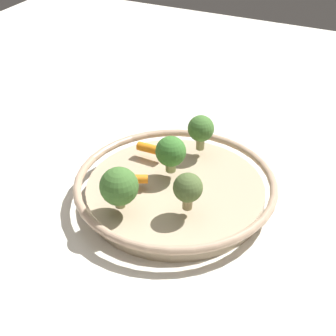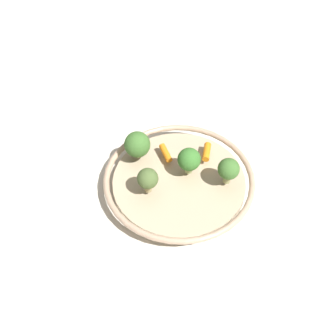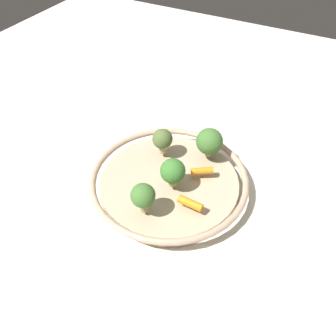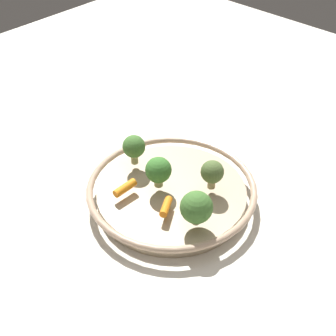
{
  "view_description": "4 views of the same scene",
  "coord_description": "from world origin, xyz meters",
  "px_view_note": "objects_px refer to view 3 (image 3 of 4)",
  "views": [
    {
      "loc": [
        0.28,
        -0.61,
        0.53
      ],
      "look_at": [
        -0.0,
        -0.02,
        0.08
      ],
      "focal_mm": 54.5,
      "sensor_mm": 36.0,
      "label": 1
    },
    {
      "loc": [
        0.57,
        0.06,
        0.73
      ],
      "look_at": [
        0.01,
        -0.02,
        0.08
      ],
      "focal_mm": 43.89,
      "sensor_mm": 36.0,
      "label": 2
    },
    {
      "loc": [
        -0.24,
        0.46,
        0.57
      ],
      "look_at": [
        -0.0,
        0.01,
        0.07
      ],
      "focal_mm": 37.95,
      "sensor_mm": 36.0,
      "label": 3
    },
    {
      "loc": [
        -0.53,
        -0.48,
        0.67
      ],
      "look_at": [
        0.01,
        0.02,
        0.07
      ],
      "focal_mm": 52.48,
      "sensor_mm": 36.0,
      "label": 4
    }
  ],
  "objects_px": {
    "broccoli_floret_small": "(209,142)",
    "broccoli_floret_edge": "(173,171)",
    "broccoli_floret_mid": "(142,196)",
    "serving_bowl": "(169,183)",
    "baby_carrot_right": "(202,171)",
    "broccoli_floret_large": "(162,139)",
    "baby_carrot_near_rim": "(190,203)"
  },
  "relations": [
    {
      "from": "baby_carrot_right",
      "to": "broccoli_floret_edge",
      "type": "distance_m",
      "value": 0.08
    },
    {
      "from": "baby_carrot_near_rim",
      "to": "baby_carrot_right",
      "type": "height_order",
      "value": "same"
    },
    {
      "from": "broccoli_floret_large",
      "to": "broccoli_floret_mid",
      "type": "height_order",
      "value": "broccoli_floret_mid"
    },
    {
      "from": "broccoli_floret_large",
      "to": "broccoli_floret_edge",
      "type": "bearing_deg",
      "value": 129.87
    },
    {
      "from": "broccoli_floret_large",
      "to": "broccoli_floret_edge",
      "type": "height_order",
      "value": "broccoli_floret_edge"
    },
    {
      "from": "broccoli_floret_mid",
      "to": "broccoli_floret_small",
      "type": "relative_size",
      "value": 0.97
    },
    {
      "from": "baby_carrot_right",
      "to": "broccoli_floret_edge",
      "type": "bearing_deg",
      "value": 55.15
    },
    {
      "from": "broccoli_floret_edge",
      "to": "broccoli_floret_small",
      "type": "relative_size",
      "value": 0.95
    },
    {
      "from": "baby_carrot_right",
      "to": "broccoli_floret_large",
      "type": "height_order",
      "value": "broccoli_floret_large"
    },
    {
      "from": "broccoli_floret_edge",
      "to": "broccoli_floret_mid",
      "type": "xyz_separation_m",
      "value": [
        0.02,
        0.08,
        0.0
      ]
    },
    {
      "from": "baby_carrot_near_rim",
      "to": "broccoli_floret_mid",
      "type": "relative_size",
      "value": 0.76
    },
    {
      "from": "baby_carrot_near_rim",
      "to": "broccoli_floret_mid",
      "type": "height_order",
      "value": "broccoli_floret_mid"
    },
    {
      "from": "serving_bowl",
      "to": "broccoli_floret_edge",
      "type": "relative_size",
      "value": 5.24
    },
    {
      "from": "broccoli_floret_edge",
      "to": "broccoli_floret_mid",
      "type": "height_order",
      "value": "broccoli_floret_mid"
    },
    {
      "from": "broccoli_floret_mid",
      "to": "broccoli_floret_small",
      "type": "xyz_separation_m",
      "value": [
        -0.05,
        -0.2,
        -0.0
      ]
    },
    {
      "from": "baby_carrot_right",
      "to": "broccoli_floret_small",
      "type": "distance_m",
      "value": 0.07
    },
    {
      "from": "baby_carrot_right",
      "to": "broccoli_floret_edge",
      "type": "height_order",
      "value": "broccoli_floret_edge"
    },
    {
      "from": "broccoli_floret_small",
      "to": "baby_carrot_right",
      "type": "bearing_deg",
      "value": 100.76
    },
    {
      "from": "baby_carrot_near_rim",
      "to": "broccoli_floret_large",
      "type": "height_order",
      "value": "broccoli_floret_large"
    },
    {
      "from": "broccoli_floret_small",
      "to": "broccoli_floret_mid",
      "type": "bearing_deg",
      "value": 77.0
    },
    {
      "from": "baby_carrot_right",
      "to": "broccoli_floret_small",
      "type": "height_order",
      "value": "broccoli_floret_small"
    },
    {
      "from": "baby_carrot_right",
      "to": "broccoli_floret_large",
      "type": "xyz_separation_m",
      "value": [
        0.1,
        -0.02,
        0.03
      ]
    },
    {
      "from": "serving_bowl",
      "to": "broccoli_floret_large",
      "type": "bearing_deg",
      "value": -51.26
    },
    {
      "from": "baby_carrot_right",
      "to": "broccoli_floret_large",
      "type": "distance_m",
      "value": 0.11
    },
    {
      "from": "serving_bowl",
      "to": "broccoli_floret_mid",
      "type": "distance_m",
      "value": 0.12
    },
    {
      "from": "broccoli_floret_mid",
      "to": "broccoli_floret_large",
      "type": "bearing_deg",
      "value": -74.14
    },
    {
      "from": "broccoli_floret_edge",
      "to": "broccoli_floret_mid",
      "type": "relative_size",
      "value": 0.98
    },
    {
      "from": "serving_bowl",
      "to": "broccoli_floret_small",
      "type": "bearing_deg",
      "value": -114.37
    },
    {
      "from": "broccoli_floret_large",
      "to": "baby_carrot_near_rim",
      "type": "bearing_deg",
      "value": 136.98
    },
    {
      "from": "serving_bowl",
      "to": "baby_carrot_right",
      "type": "height_order",
      "value": "baby_carrot_right"
    },
    {
      "from": "serving_bowl",
      "to": "broccoli_floret_edge",
      "type": "xyz_separation_m",
      "value": [
        -0.02,
        0.02,
        0.06
      ]
    },
    {
      "from": "broccoli_floret_small",
      "to": "broccoli_floret_edge",
      "type": "bearing_deg",
      "value": 76.73
    }
  ]
}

